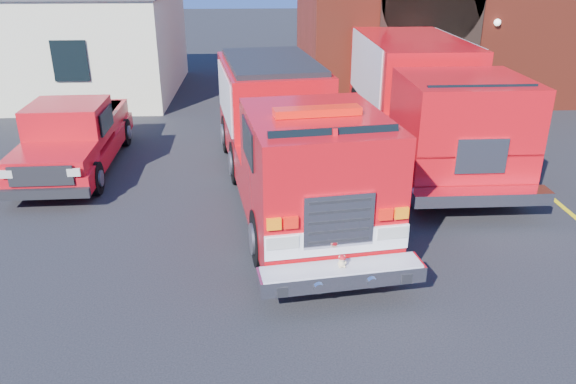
{
  "coord_description": "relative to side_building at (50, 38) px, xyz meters",
  "views": [
    {
      "loc": [
        -0.5,
        -10.9,
        5.48
      ],
      "look_at": [
        0.0,
        -1.2,
        1.3
      ],
      "focal_mm": 35.0,
      "sensor_mm": 36.0,
      "label": 1
    }
  ],
  "objects": [
    {
      "name": "ground",
      "position": [
        9.0,
        -13.0,
        -2.2
      ],
      "size": [
        100.0,
        100.0,
        0.0
      ],
      "primitive_type": "plane",
      "color": "black",
      "rests_on": "ground"
    },
    {
      "name": "secondary_truck",
      "position": [
        13.18,
        -8.24,
        -0.53
      ],
      "size": [
        3.02,
        9.48,
        3.07
      ],
      "color": "black",
      "rests_on": "ground"
    },
    {
      "name": "fire_engine",
      "position": [
        9.13,
        -11.31,
        -0.7
      ],
      "size": [
        3.91,
        9.72,
        2.91
      ],
      "color": "black",
      "rests_on": "ground"
    },
    {
      "name": "parking_stripe_near",
      "position": [
        15.5,
        -12.0,
        -2.2
      ],
      "size": [
        0.12,
        3.0,
        0.01
      ],
      "primitive_type": "cube",
      "color": "#DFC00B",
      "rests_on": "ground"
    },
    {
      "name": "parking_stripe_far",
      "position": [
        15.5,
        -6.0,
        -2.2
      ],
      "size": [
        0.12,
        3.0,
        0.01
      ],
      "primitive_type": "cube",
      "color": "#DFC00B",
      "rests_on": "ground"
    },
    {
      "name": "side_building",
      "position": [
        0.0,
        0.0,
        0.0
      ],
      "size": [
        10.2,
        8.2,
        4.35
      ],
      "color": "beige",
      "rests_on": "ground"
    },
    {
      "name": "pickup_truck",
      "position": [
        3.51,
        -9.22,
        -1.31
      ],
      "size": [
        2.22,
        5.81,
        1.88
      ],
      "color": "black",
      "rests_on": "ground"
    },
    {
      "name": "parking_stripe_mid",
      "position": [
        15.5,
        -9.0,
        -2.2
      ],
      "size": [
        0.12,
        3.0,
        0.01
      ],
      "primitive_type": "cube",
      "color": "#DFC00B",
      "rests_on": "ground"
    }
  ]
}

